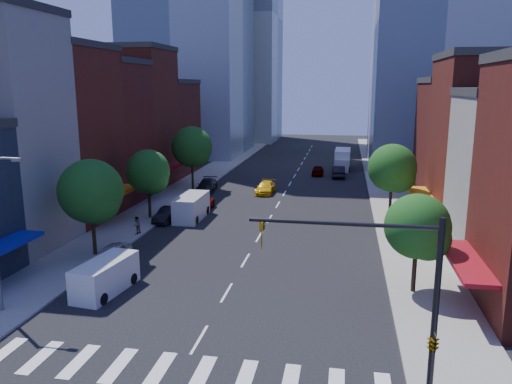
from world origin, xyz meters
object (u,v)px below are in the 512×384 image
parked_car_rear (207,185)px  traffic_car_oncoming (338,171)px  box_truck (342,160)px  parked_car_second (168,215)px  parked_car_third (201,205)px  traffic_car_far (318,170)px  taxi (266,188)px  cargo_van_far (191,207)px  pedestrian_far (137,225)px  cargo_van_near (104,277)px  parked_car_front (112,254)px

parked_car_rear → traffic_car_oncoming: traffic_car_oncoming is taller
parked_car_rear → box_truck: 25.49m
parked_car_second → parked_car_third: size_ratio=0.89×
traffic_car_oncoming → traffic_car_far: bearing=-24.9°
taxi → traffic_car_far: bearing=70.2°
cargo_van_far → taxi: cargo_van_far is taller
parked_car_second → pedestrian_far: bearing=-96.4°
cargo_van_near → box_truck: 52.40m
traffic_car_oncoming → box_truck: bearing=-96.4°
parked_car_front → cargo_van_far: cargo_van_far is taller
cargo_van_far → pedestrian_far: 6.76m
parked_car_third → pedestrian_far: size_ratio=3.02×
taxi → box_truck: box_truck is taller
cargo_van_far → traffic_car_oncoming: cargo_van_far is taller
parked_car_third → cargo_van_far: (0.00, -3.39, 0.52)m
box_truck → cargo_van_near: bearing=-104.8°
traffic_car_oncoming → parked_car_second: bearing=57.3°
parked_car_second → parked_car_third: bearing=72.9°
pedestrian_far → parked_car_front: bearing=24.4°
parked_car_front → taxi: bearing=77.9°
parked_car_rear → pedestrian_far: bearing=-99.0°
parked_car_rear → traffic_car_oncoming: bearing=33.1°
box_truck → parked_car_front: bearing=-108.6°
parked_car_third → cargo_van_far: bearing=-93.8°
traffic_car_far → box_truck: (3.45, 5.72, 0.75)m
parked_car_third → cargo_van_near: cargo_van_near is taller
parked_car_front → taxi: 26.94m
parked_car_third → pedestrian_far: bearing=-111.4°
box_truck → traffic_car_oncoming: bearing=-93.1°
parked_car_rear → traffic_car_far: bearing=41.7°
parked_car_rear → cargo_van_near: cargo_van_near is taller
traffic_car_far → parked_car_third: bearing=64.6°
parked_car_second → pedestrian_far: (-1.05, -4.84, 0.24)m
parked_car_rear → traffic_car_oncoming: (15.69, 12.74, 0.07)m
parked_car_front → traffic_car_oncoming: size_ratio=0.81×
traffic_car_oncoming → parked_car_third: bearing=55.9°
cargo_van_near → taxi: cargo_van_near is taller
cargo_van_near → traffic_car_oncoming: bearing=79.9°
traffic_car_oncoming → parked_car_rear: bearing=36.7°
parked_car_second → parked_car_third: 4.99m
taxi → traffic_car_far: size_ratio=1.17×
parked_car_rear → traffic_car_oncoming: 20.21m
cargo_van_near → cargo_van_far: (0.02, 17.91, 0.13)m
cargo_van_far → traffic_car_oncoming: (13.69, 25.58, -0.35)m
parked_car_front → parked_car_second: bearing=93.3°
traffic_car_far → parked_car_rear: bearing=46.9°
parked_car_front → parked_car_second: 11.67m
taxi → pedestrian_far: size_ratio=3.14×
traffic_car_oncoming → cargo_van_far: bearing=59.4°
taxi → traffic_car_far: 14.79m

